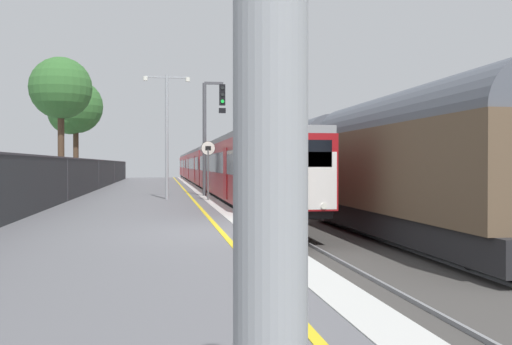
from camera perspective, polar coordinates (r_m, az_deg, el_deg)
ground at (r=13.63m, az=9.34°, el=-8.10°), size 17.40×110.00×1.21m
commuter_train_at_platform at (r=47.92m, az=-4.71°, el=0.52°), size 2.83×63.01×3.81m
freight_train_adjacent_track at (r=40.93m, az=1.72°, el=0.96°), size 2.60×59.71×4.77m
signal_gantry at (r=27.86m, az=-4.55°, el=4.66°), size 1.10×0.24×5.43m
speed_limit_sign at (r=24.30m, az=-4.72°, el=1.00°), size 0.59×0.08×2.47m
platform_lamp_mid at (r=25.36m, az=-8.74°, el=4.59°), size 2.00×0.20×5.35m
background_tree_left at (r=34.80m, az=-18.66°, el=7.67°), size 3.47×3.47×7.53m
background_tree_centre at (r=40.98m, az=-17.44°, el=5.97°), size 3.60×3.60×7.19m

